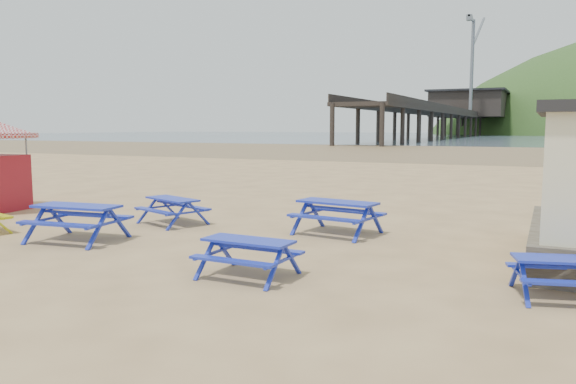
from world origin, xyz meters
The scene contains 9 objects.
ground centered at (0.00, 0.00, 0.00)m, with size 400.00×400.00×0.00m, color tan.
wet_sand centered at (0.00, 55.00, 0.00)m, with size 400.00×400.00×0.00m, color olive.
sea centered at (0.00, 170.00, 0.01)m, with size 400.00×400.00×0.00m, color #435460.
picnic_table_blue_a centered at (-2.40, 0.88, 0.37)m, with size 2.13×1.93×0.73m.
picnic_table_blue_b centered at (2.29, 1.42, 0.42)m, with size 2.23×1.90×0.84m.
picnic_table_blue_d centered at (-3.04, -2.00, 0.43)m, with size 2.23×1.88×0.86m.
picnic_table_blue_e centered at (2.24, -3.12, 0.35)m, with size 1.70×1.39×0.69m.
picnic_table_blue_f centered at (7.40, -2.14, 0.33)m, with size 1.83×1.62×0.65m.
pier centered at (-17.99, 178.23, 5.46)m, with size 24.00×220.00×39.29m.
Camera 1 is at (7.09, -11.81, 2.70)m, focal length 35.00 mm.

